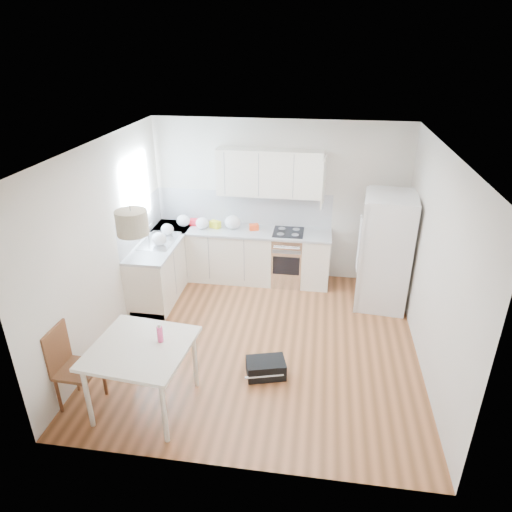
{
  "coord_description": "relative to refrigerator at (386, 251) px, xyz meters",
  "views": [
    {
      "loc": [
        0.69,
        -5.19,
        3.82
      ],
      "look_at": [
        -0.14,
        0.4,
        1.12
      ],
      "focal_mm": 32.0,
      "sensor_mm": 36.0,
      "label": 1
    }
  ],
  "objects": [
    {
      "name": "ceiling",
      "position": [
        -1.73,
        -1.35,
        1.81
      ],
      "size": [
        4.2,
        4.2,
        0.0
      ],
      "primitive_type": "plane",
      "rotation": [
        3.14,
        0.0,
        0.0
      ],
      "color": "white",
      "rests_on": "wall_back"
    },
    {
      "name": "dining_table",
      "position": [
        -2.87,
        -2.75,
        -0.16
      ],
      "size": [
        1.13,
        1.13,
        0.82
      ],
      "rotation": [
        0.0,
        0.0,
        -0.1
      ],
      "color": "beige",
      "rests_on": "floor"
    },
    {
      "name": "window_glassblock",
      "position": [
        -3.82,
        -0.2,
        0.86
      ],
      "size": [
        0.02,
        1.0,
        1.0
      ],
      "primitive_type": "cube",
      "color": "#BFE0F9",
      "rests_on": "wall_left"
    },
    {
      "name": "dining_chair",
      "position": [
        -3.61,
        -2.83,
        -0.39
      ],
      "size": [
        0.44,
        0.44,
        1.0
      ],
      "primitive_type": null,
      "rotation": [
        0.0,
        0.0,
        -0.05
      ],
      "color": "#4D3017",
      "rests_on": "floor"
    },
    {
      "name": "snack_yellow",
      "position": [
        -2.78,
        0.47,
        0.09
      ],
      "size": [
        0.2,
        0.17,
        0.12
      ],
      "primitive_type": "cube",
      "rotation": [
        0.0,
        0.0,
        -0.42
      ],
      "color": "yellow",
      "rests_on": "counter_back"
    },
    {
      "name": "grocery_bag_c",
      "position": [
        -2.48,
        0.46,
        0.15
      ],
      "size": [
        0.27,
        0.23,
        0.24
      ],
      "primitive_type": "ellipsoid",
      "color": "white",
      "rests_on": "counter_back"
    },
    {
      "name": "snack_orange",
      "position": [
        -2.12,
        0.47,
        0.08
      ],
      "size": [
        0.17,
        0.14,
        0.1
      ],
      "primitive_type": "cube",
      "rotation": [
        0.0,
        0.0,
        0.32
      ],
      "color": "#ED3F15",
      "rests_on": "counter_back"
    },
    {
      "name": "backsplash_left",
      "position": [
        -3.83,
        -0.15,
        0.32
      ],
      "size": [
        0.01,
        1.8,
        0.58
      ],
      "primitive_type": "cube",
      "color": "silver",
      "rests_on": "wall_left"
    },
    {
      "name": "cabinets_back",
      "position": [
        -2.33,
        0.45,
        -0.45
      ],
      "size": [
        3.0,
        0.6,
        0.88
      ],
      "primitive_type": "cube",
      "color": "white",
      "rests_on": "floor"
    },
    {
      "name": "pendant_lamp",
      "position": [
        -2.87,
        -2.57,
        1.29
      ],
      "size": [
        0.37,
        0.37,
        0.25
      ],
      "primitive_type": "cylinder",
      "rotation": [
        0.0,
        0.0,
        -0.19
      ],
      "color": "#B9A98E",
      "rests_on": "ceiling"
    },
    {
      "name": "upper_cabinets",
      "position": [
        -1.88,
        0.59,
        0.99
      ],
      "size": [
        1.7,
        0.32,
        0.75
      ],
      "primitive_type": "cube",
      "color": "white",
      "rests_on": "wall_back"
    },
    {
      "name": "wall_left",
      "position": [
        -3.83,
        -1.35,
        0.46
      ],
      "size": [
        0.0,
        4.2,
        4.2
      ],
      "primitive_type": "plane",
      "rotation": [
        1.57,
        0.0,
        1.57
      ],
      "color": "beige",
      "rests_on": "floor"
    },
    {
      "name": "snack_red",
      "position": [
        -3.15,
        0.54,
        0.09
      ],
      "size": [
        0.16,
        0.1,
        0.11
      ],
      "primitive_type": "cube",
      "rotation": [
        0.0,
        0.0,
        0.01
      ],
      "color": "red",
      "rests_on": "counter_back"
    },
    {
      "name": "backsplash_back",
      "position": [
        -2.33,
        0.74,
        0.32
      ],
      "size": [
        3.0,
        0.01,
        0.58
      ],
      "primitive_type": "cube",
      "color": "silver",
      "rests_on": "wall_back"
    },
    {
      "name": "drink_bottle",
      "position": [
        -2.68,
        -2.63,
        0.04
      ],
      "size": [
        0.07,
        0.07,
        0.22
      ],
      "primitive_type": "cylinder",
      "rotation": [
        0.0,
        0.0,
        0.08
      ],
      "color": "#EE427F",
      "rests_on": "dining_table"
    },
    {
      "name": "grocery_bag_a",
      "position": [
        -3.33,
        0.46,
        0.13
      ],
      "size": [
        0.23,
        0.19,
        0.21
      ],
      "primitive_type": "ellipsoid",
      "color": "white",
      "rests_on": "counter_back"
    },
    {
      "name": "cabinets_left",
      "position": [
        -3.53,
        -0.15,
        -0.45
      ],
      "size": [
        0.6,
        1.8,
        0.88
      ],
      "primitive_type": "cube",
      "color": "white",
      "rests_on": "floor"
    },
    {
      "name": "grocery_bag_e",
      "position": [
        -3.48,
        -0.36,
        0.14
      ],
      "size": [
        0.23,
        0.2,
        0.21
      ],
      "primitive_type": "ellipsoid",
      "color": "white",
      "rests_on": "counter_left"
    },
    {
      "name": "floor",
      "position": [
        -1.73,
        -1.35,
        -0.89
      ],
      "size": [
        4.2,
        4.2,
        0.0
      ],
      "primitive_type": "plane",
      "color": "brown",
      "rests_on": "ground"
    },
    {
      "name": "range_oven",
      "position": [
        -1.53,
        0.45,
        -0.45
      ],
      "size": [
        0.5,
        0.61,
        0.88
      ],
      "primitive_type": null,
      "color": "silver",
      "rests_on": "floor"
    },
    {
      "name": "wall_back",
      "position": [
        -1.73,
        0.75,
        0.46
      ],
      "size": [
        4.2,
        0.0,
        4.2
      ],
      "primitive_type": "plane",
      "rotation": [
        1.57,
        0.0,
        0.0
      ],
      "color": "beige",
      "rests_on": "floor"
    },
    {
      "name": "grocery_bag_d",
      "position": [
        -3.49,
        0.06,
        0.12
      ],
      "size": [
        0.21,
        0.17,
        0.18
      ],
      "primitive_type": "ellipsoid",
      "color": "white",
      "rests_on": "counter_back"
    },
    {
      "name": "grocery_bag_b",
      "position": [
        -2.99,
        0.4,
        0.13
      ],
      "size": [
        0.22,
        0.19,
        0.2
      ],
      "primitive_type": "ellipsoid",
      "color": "white",
      "rests_on": "counter_back"
    },
    {
      "name": "sink",
      "position": [
        -3.53,
        -0.2,
        0.03
      ],
      "size": [
        0.5,
        0.8,
        0.16
      ],
      "primitive_type": null,
      "color": "silver",
      "rests_on": "counter_left"
    },
    {
      "name": "counter_left",
      "position": [
        -3.53,
        -0.15,
        0.01
      ],
      "size": [
        0.64,
        1.82,
        0.04
      ],
      "primitive_type": "cube",
      "color": "#A2A5A7",
      "rests_on": "cabinets_left"
    },
    {
      "name": "gym_bag",
      "position": [
        -1.59,
        -2.05,
        -0.78
      ],
      "size": [
        0.54,
        0.43,
        0.22
      ],
      "primitive_type": "cube",
      "rotation": [
        0.0,
        0.0,
        0.27
      ],
      "color": "black",
      "rests_on": "floor"
    },
    {
      "name": "counter_back",
      "position": [
        -2.33,
        0.45,
        0.01
      ],
      "size": [
        3.02,
        0.64,
        0.04
      ],
      "primitive_type": "cube",
      "color": "#A2A5A7",
      "rests_on": "cabinets_back"
    },
    {
      "name": "wall_right",
      "position": [
        0.37,
        -1.35,
        0.46
      ],
      "size": [
        0.0,
        4.2,
        4.2
      ],
      "primitive_type": "plane",
      "rotation": [
        1.57,
        0.0,
        -1.57
      ],
      "color": "beige",
      "rests_on": "floor"
    },
    {
      "name": "refrigerator",
      "position": [
        0.0,
        0.0,
        0.0
      ],
      "size": [
        0.94,
        0.97,
        1.78
      ],
      "primitive_type": null,
      "rotation": [
        0.0,
        0.0,
        -0.1
      ],
      "color": "white",
      "rests_on": "floor"
    }
  ]
}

